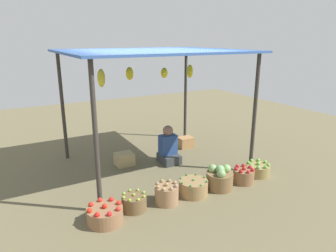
{
  "coord_description": "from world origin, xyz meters",
  "views": [
    {
      "loc": [
        -2.53,
        -5.14,
        2.46
      ],
      "look_at": [
        0.0,
        -0.58,
        0.95
      ],
      "focal_mm": 32.48,
      "sensor_mm": 36.0,
      "label": 1
    }
  ],
  "objects_px": {
    "basket_red_apples": "(244,176)",
    "wooden_crate_stacked_rear": "(124,159)",
    "vendor_person": "(168,148)",
    "basket_potatoes": "(167,194)",
    "basket_cabbages": "(220,179)",
    "basket_limes": "(134,202)",
    "basket_green_chilies": "(193,187)",
    "basket_red_tomatoes": "(105,215)",
    "wooden_crate_near_vendor": "(186,142)",
    "basket_green_apples": "(258,169)"
  },
  "relations": [
    {
      "from": "basket_potatoes",
      "to": "basket_cabbages",
      "type": "bearing_deg",
      "value": -1.03
    },
    {
      "from": "basket_green_apples",
      "to": "basket_red_tomatoes",
      "type": "bearing_deg",
      "value": -178.21
    },
    {
      "from": "basket_red_tomatoes",
      "to": "basket_red_apples",
      "type": "distance_m",
      "value": 2.52
    },
    {
      "from": "wooden_crate_stacked_rear",
      "to": "basket_green_chilies",
      "type": "bearing_deg",
      "value": -71.76
    },
    {
      "from": "basket_red_tomatoes",
      "to": "basket_limes",
      "type": "distance_m",
      "value": 0.49
    },
    {
      "from": "basket_limes",
      "to": "basket_red_apples",
      "type": "distance_m",
      "value": 2.04
    },
    {
      "from": "basket_green_apples",
      "to": "basket_potatoes",
      "type": "bearing_deg",
      "value": -178.48
    },
    {
      "from": "basket_red_apples",
      "to": "wooden_crate_stacked_rear",
      "type": "xyz_separation_m",
      "value": [
        -1.56,
        1.74,
        -0.0
      ]
    },
    {
      "from": "vendor_person",
      "to": "basket_potatoes",
      "type": "height_order",
      "value": "vendor_person"
    },
    {
      "from": "basket_green_chilies",
      "to": "basket_red_tomatoes",
      "type": "bearing_deg",
      "value": -177.72
    },
    {
      "from": "vendor_person",
      "to": "basket_red_apples",
      "type": "height_order",
      "value": "vendor_person"
    },
    {
      "from": "basket_red_tomatoes",
      "to": "wooden_crate_near_vendor",
      "type": "distance_m",
      "value": 3.28
    },
    {
      "from": "vendor_person",
      "to": "basket_potatoes",
      "type": "bearing_deg",
      "value": -120.09
    },
    {
      "from": "basket_green_apples",
      "to": "wooden_crate_stacked_rear",
      "type": "relative_size",
      "value": 1.24
    },
    {
      "from": "basket_red_tomatoes",
      "to": "wooden_crate_near_vendor",
      "type": "bearing_deg",
      "value": 37.96
    },
    {
      "from": "basket_cabbages",
      "to": "wooden_crate_stacked_rear",
      "type": "bearing_deg",
      "value": 121.74
    },
    {
      "from": "basket_limes",
      "to": "basket_potatoes",
      "type": "bearing_deg",
      "value": -6.81
    },
    {
      "from": "basket_cabbages",
      "to": "basket_green_apples",
      "type": "height_order",
      "value": "basket_cabbages"
    },
    {
      "from": "vendor_person",
      "to": "basket_green_apples",
      "type": "distance_m",
      "value": 1.79
    },
    {
      "from": "basket_cabbages",
      "to": "basket_red_tomatoes",
      "type": "bearing_deg",
      "value": -179.38
    },
    {
      "from": "wooden_crate_near_vendor",
      "to": "basket_cabbages",
      "type": "bearing_deg",
      "value": -106.14
    },
    {
      "from": "wooden_crate_near_vendor",
      "to": "basket_limes",
      "type": "bearing_deg",
      "value": -137.72
    },
    {
      "from": "basket_red_tomatoes",
      "to": "basket_potatoes",
      "type": "bearing_deg",
      "value": 2.3
    },
    {
      "from": "basket_green_apples",
      "to": "wooden_crate_near_vendor",
      "type": "bearing_deg",
      "value": 101.06
    },
    {
      "from": "basket_cabbages",
      "to": "wooden_crate_near_vendor",
      "type": "relative_size",
      "value": 1.32
    },
    {
      "from": "basket_potatoes",
      "to": "wooden_crate_near_vendor",
      "type": "bearing_deg",
      "value": 51.17
    },
    {
      "from": "basket_cabbages",
      "to": "wooden_crate_stacked_rear",
      "type": "height_order",
      "value": "basket_cabbages"
    },
    {
      "from": "basket_potatoes",
      "to": "basket_cabbages",
      "type": "xyz_separation_m",
      "value": [
        1.02,
        -0.02,
        0.03
      ]
    },
    {
      "from": "basket_red_apples",
      "to": "wooden_crate_near_vendor",
      "type": "height_order",
      "value": "basket_red_apples"
    },
    {
      "from": "basket_potatoes",
      "to": "basket_red_tomatoes",
      "type": "bearing_deg",
      "value": -177.7
    },
    {
      "from": "basket_potatoes",
      "to": "basket_green_apples",
      "type": "height_order",
      "value": "basket_potatoes"
    },
    {
      "from": "vendor_person",
      "to": "wooden_crate_stacked_rear",
      "type": "height_order",
      "value": "vendor_person"
    },
    {
      "from": "basket_red_apples",
      "to": "wooden_crate_stacked_rear",
      "type": "relative_size",
      "value": 1.04
    },
    {
      "from": "wooden_crate_near_vendor",
      "to": "wooden_crate_stacked_rear",
      "type": "relative_size",
      "value": 0.96
    },
    {
      "from": "vendor_person",
      "to": "basket_potatoes",
      "type": "relative_size",
      "value": 2.11
    },
    {
      "from": "vendor_person",
      "to": "basket_cabbages",
      "type": "xyz_separation_m",
      "value": [
        0.21,
        -1.41,
        -0.12
      ]
    },
    {
      "from": "vendor_person",
      "to": "wooden_crate_near_vendor",
      "type": "bearing_deg",
      "value": 36.73
    },
    {
      "from": "basket_potatoes",
      "to": "basket_limes",
      "type": "bearing_deg",
      "value": 173.19
    },
    {
      "from": "vendor_person",
      "to": "basket_green_chilies",
      "type": "distance_m",
      "value": 1.42
    },
    {
      "from": "vendor_person",
      "to": "basket_potatoes",
      "type": "xyz_separation_m",
      "value": [
        -0.81,
        -1.39,
        -0.15
      ]
    },
    {
      "from": "basket_cabbages",
      "to": "basket_green_chilies",
      "type": "bearing_deg",
      "value": 175.69
    },
    {
      "from": "basket_limes",
      "to": "basket_green_apples",
      "type": "distance_m",
      "value": 2.49
    },
    {
      "from": "basket_green_chilies",
      "to": "wooden_crate_near_vendor",
      "type": "bearing_deg",
      "value": 61.05
    },
    {
      "from": "basket_limes",
      "to": "wooden_crate_stacked_rear",
      "type": "height_order",
      "value": "basket_limes"
    },
    {
      "from": "basket_limes",
      "to": "wooden_crate_near_vendor",
      "type": "xyz_separation_m",
      "value": [
        2.11,
        1.92,
        0.0
      ]
    },
    {
      "from": "vendor_person",
      "to": "basket_red_tomatoes",
      "type": "xyz_separation_m",
      "value": [
        -1.8,
        -1.43,
        -0.18
      ]
    },
    {
      "from": "basket_potatoes",
      "to": "basket_green_chilies",
      "type": "distance_m",
      "value": 0.51
    },
    {
      "from": "basket_limes",
      "to": "basket_potatoes",
      "type": "distance_m",
      "value": 0.52
    },
    {
      "from": "basket_red_tomatoes",
      "to": "basket_potatoes",
      "type": "relative_size",
      "value": 1.36
    },
    {
      "from": "basket_cabbages",
      "to": "vendor_person",
      "type": "bearing_deg",
      "value": 98.37
    }
  ]
}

